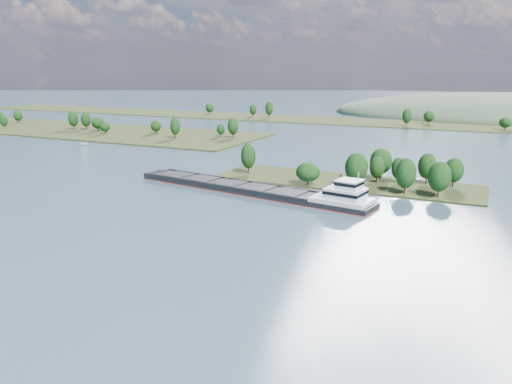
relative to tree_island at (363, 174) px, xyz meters
The scene contains 7 objects.
ground 59.40m from the tree_island, 96.94° to the right, with size 1800.00×1800.00×0.00m, color #354B5C.
tree_island is the anchor object (origin of this frame).
left_bank 249.42m from the tree_island, 160.99° to the left, with size 300.00×80.00×14.88m.
back_shoreline 220.98m from the tree_island, 89.55° to the left, with size 900.00×60.00×15.43m.
hill_west 325.53m from the tree_island, 80.66° to the left, with size 320.00×160.00×44.00m, color #3F563B.
cargo_barge 40.22m from the tree_island, 133.28° to the right, with size 93.56×25.37×12.57m.
motorboat 167.74m from the tree_island, behind, with size 2.03×5.39×2.08m, color silver.
Camera 1 is at (49.49, -1.88, 42.24)m, focal length 35.00 mm.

